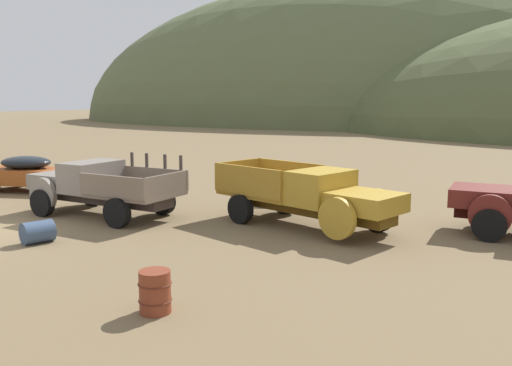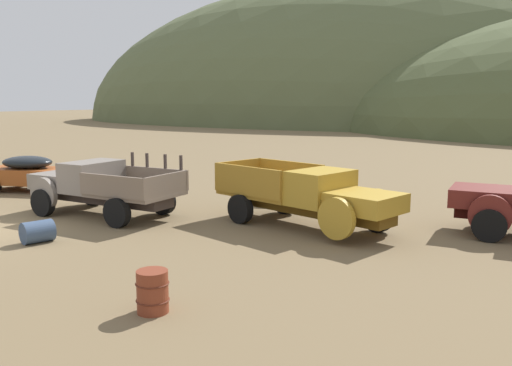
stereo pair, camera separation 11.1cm
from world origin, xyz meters
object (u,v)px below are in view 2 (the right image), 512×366
(truck_primer_gray, at_px, (95,186))
(car_oxide_orange, at_px, (36,173))
(truck_mustard, at_px, (316,197))
(oil_drum_tipped, at_px, (38,232))
(oil_drum_by_truck, at_px, (153,291))

(truck_primer_gray, bearing_deg, car_oxide_orange, -20.88)
(car_oxide_orange, distance_m, truck_primer_gray, 6.41)
(truck_primer_gray, xyz_separation_m, truck_mustard, (7.72, 1.73, 0.03))
(car_oxide_orange, relative_size, truck_primer_gray, 0.86)
(truck_mustard, height_order, oil_drum_tipped, truck_mustard)
(car_oxide_orange, distance_m, oil_drum_by_truck, 15.95)
(car_oxide_orange, xyz_separation_m, truck_primer_gray, (5.98, -2.30, 0.19))
(car_oxide_orange, height_order, oil_drum_tipped, car_oxide_orange)
(car_oxide_orange, xyz_separation_m, truck_mustard, (13.69, -0.57, 0.22))
(truck_primer_gray, xyz_separation_m, oil_drum_tipped, (1.43, -3.62, -0.68))
(truck_mustard, distance_m, oil_drum_tipped, 8.29)
(car_oxide_orange, relative_size, oil_drum_by_truck, 5.93)
(truck_mustard, bearing_deg, car_oxide_orange, -166.42)
(car_oxide_orange, bearing_deg, truck_primer_gray, -39.17)
(car_oxide_orange, xyz_separation_m, oil_drum_by_truck, (13.60, -8.31, -0.40))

